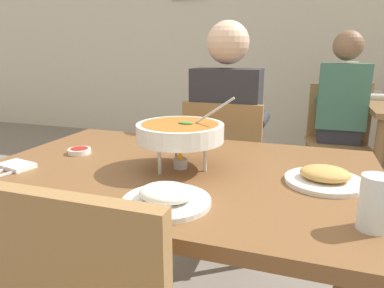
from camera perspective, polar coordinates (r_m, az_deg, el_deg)
name	(u,v)px	position (r m, az deg, el deg)	size (l,w,h in m)	color
cafe_rear_partition	(279,22)	(4.55, 14.06, 18.83)	(10.00, 0.10, 3.00)	beige
dining_table_main	(179,195)	(1.26, -2.19, -8.44)	(1.36, 0.90, 0.76)	brown
chair_diner_main	(225,170)	(1.98, 5.44, -4.20)	(0.44, 0.44, 0.90)	olive
diner_main	(227,128)	(1.94, 5.84, 2.70)	(0.40, 0.45, 1.31)	#2D2D38
curry_bowl	(180,133)	(1.19, -1.94, 1.90)	(0.33, 0.30, 0.26)	silver
rice_plate	(166,197)	(0.94, -4.21, -8.70)	(0.24, 0.24, 0.06)	white
appetizer_plate	(325,177)	(1.15, 20.94, -5.14)	(0.24, 0.24, 0.06)	white
sauce_dish	(79,151)	(1.47, -18.00, -1.07)	(0.09, 0.09, 0.02)	white
napkin_folded	(17,166)	(1.37, -26.85, -3.20)	(0.12, 0.08, 0.02)	white
fork_utensil	(1,171)	(1.36, -28.91, -3.85)	(0.01, 0.17, 0.01)	silver
spoon_utensil	(12,172)	(1.32, -27.43, -4.13)	(0.01, 0.17, 0.01)	silver
drink_glass	(374,206)	(0.90, 27.75, -8.97)	(0.07, 0.07, 0.13)	silver
chair_bg_left	(335,132)	(3.10, 22.39, 1.76)	(0.50, 0.50, 0.90)	olive
chair_bg_right	(348,123)	(3.59, 24.28, 3.23)	(0.48, 0.48, 0.90)	olive
patron_bg_left	(341,105)	(3.00, 23.28, 5.88)	(0.40, 0.45, 1.31)	#2D2D38
patron_bg_right	(346,98)	(3.51, 24.00, 6.94)	(0.45, 0.40, 1.31)	#2D2D38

